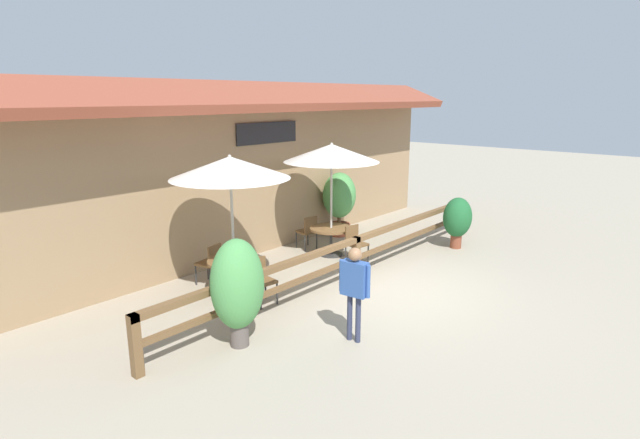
% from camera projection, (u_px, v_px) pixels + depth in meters
% --- Properties ---
extents(ground_plane, '(60.00, 60.00, 0.00)m').
position_uv_depth(ground_plane, '(397.00, 291.00, 10.19)').
color(ground_plane, '#9E937F').
extents(building_facade, '(14.28, 1.49, 4.23)m').
position_uv_depth(building_facade, '(258.00, 167.00, 12.27)').
color(building_facade, '#997A56').
rests_on(building_facade, ground).
extents(patio_railing, '(10.40, 0.14, 0.95)m').
position_uv_depth(patio_railing, '(356.00, 249.00, 10.69)').
color(patio_railing, brown).
rests_on(patio_railing, ground).
extents(patio_umbrella_near, '(2.31, 2.31, 2.80)m').
position_uv_depth(patio_umbrella_near, '(230.00, 168.00, 9.48)').
color(patio_umbrella_near, '#B7B2A8').
rests_on(patio_umbrella_near, ground).
extents(dining_table_near, '(1.06, 1.06, 0.71)m').
position_uv_depth(dining_table_near, '(234.00, 266.00, 9.95)').
color(dining_table_near, brown).
rests_on(dining_table_near, ground).
extents(chair_near_streetside, '(0.47, 0.47, 0.88)m').
position_uv_depth(chair_near_streetside, '(261.00, 278.00, 9.49)').
color(chair_near_streetside, brown).
rests_on(chair_near_streetside, ground).
extents(chair_near_wallside, '(0.50, 0.50, 0.88)m').
position_uv_depth(chair_near_wallside, '(211.00, 262.00, 10.45)').
color(chair_near_wallside, brown).
rests_on(chair_near_wallside, ground).
extents(patio_umbrella_middle, '(2.31, 2.31, 2.80)m').
position_uv_depth(patio_umbrella_middle, '(332.00, 153.00, 11.90)').
color(patio_umbrella_middle, '#B7B2A8').
rests_on(patio_umbrella_middle, ground).
extents(dining_table_middle, '(1.06, 1.06, 0.71)m').
position_uv_depth(dining_table_middle, '(331.00, 233.00, 12.38)').
color(dining_table_middle, brown).
rests_on(dining_table_middle, ground).
extents(chair_middle_streetside, '(0.49, 0.49, 0.88)m').
position_uv_depth(chair_middle_streetside, '(355.00, 242.00, 11.88)').
color(chair_middle_streetside, brown).
rests_on(chair_middle_streetside, ground).
extents(chair_middle_wallside, '(0.49, 0.49, 0.88)m').
position_uv_depth(chair_middle_wallside, '(308.00, 230.00, 12.88)').
color(chair_middle_wallside, brown).
rests_on(chair_middle_wallside, ground).
extents(potted_plant_small_flowering, '(0.87, 0.79, 1.77)m').
position_uv_depth(potted_plant_small_flowering, '(237.00, 286.00, 7.74)').
color(potted_plant_small_flowering, '#564C47').
rests_on(potted_plant_small_flowering, ground).
extents(potted_plant_tall_tropical, '(0.80, 0.72, 1.34)m').
position_uv_depth(potted_plant_tall_tropical, '(457.00, 219.00, 12.91)').
color(potted_plant_tall_tropical, brown).
rests_on(potted_plant_tall_tropical, ground).
extents(potted_plant_entrance_palm, '(1.00, 0.90, 1.80)m').
position_uv_depth(potted_plant_entrance_palm, '(339.00, 199.00, 14.05)').
color(potted_plant_entrance_palm, '#9E4C33').
rests_on(potted_plant_entrance_palm, ground).
extents(pedestrian, '(0.24, 0.56, 1.58)m').
position_uv_depth(pedestrian, '(354.00, 282.00, 7.89)').
color(pedestrian, '#2D334C').
rests_on(pedestrian, ground).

